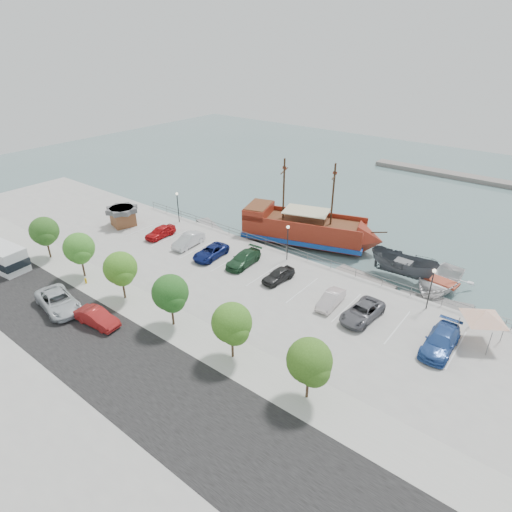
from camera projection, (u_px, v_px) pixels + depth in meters
The scene contains 34 objects.
ground at pixel (252, 291), 45.23m from camera, with size 160.00×160.00×0.00m, color slate.
land_slab at pixel (68, 410), 30.37m from camera, with size 100.00×58.00×1.20m, color #9A9894.
street at pixel (125, 365), 33.58m from camera, with size 100.00×8.00×0.04m, color black.
sidewalk at pixel (181, 329), 37.77m from camera, with size 100.00×4.00×0.05m, color #A9A89F.
seawall_railing at pixel (293, 252), 49.97m from camera, with size 50.00×0.06×1.00m.
far_shore at pixel (482, 180), 78.00m from camera, with size 40.00×3.00×0.80m, color gray.
pirate_ship at pixel (314, 231), 54.24m from camera, with size 18.24×9.86×11.30m.
patrol_boat at pixel (402, 267), 46.72m from camera, with size 2.83×7.52×2.91m, color #42464C.
speedboat at pixel (438, 282), 45.11m from camera, with size 5.72×8.01×1.66m, color white.
dock_west at pixel (211, 227), 59.57m from camera, with size 6.35×1.82×0.36m, color gray.
dock_mid at pixel (364, 279), 46.94m from camera, with size 6.99×2.00×0.40m, color gray.
dock_east at pixel (435, 303), 42.74m from camera, with size 7.01×2.00×0.40m, color slate.
shed at pixel (123, 216), 57.55m from camera, with size 3.87×3.87×2.55m.
canopy_tent at pixel (486, 310), 34.93m from camera, with size 5.09×5.09×3.57m.
street_van at pixel (58, 301), 40.12m from camera, with size 2.78×6.02×1.67m, color silver.
street_sedan at pixel (97, 318), 38.00m from camera, with size 1.56×4.48×1.48m, color #A41D1C.
fire_hydrant at pixel (86, 281), 44.42m from camera, with size 0.23×0.23×0.67m.
lamp_post_left at pixel (178, 202), 57.77m from camera, with size 0.36×0.36×4.28m.
lamp_post_mid at pixel (288, 237), 47.94m from camera, with size 0.36×0.36×4.28m.
lamp_post_right at pixel (432, 282), 39.21m from camera, with size 0.36×0.36×4.28m.
tree_a at pixel (44, 232), 48.13m from camera, with size 3.30×3.20×5.00m.
tree_b at pixel (79, 249), 44.31m from camera, with size 3.30×3.20×5.00m.
tree_c at pixel (121, 270), 40.49m from camera, with size 3.30×3.20×5.00m.
tree_d at pixel (171, 294), 36.67m from camera, with size 3.30×3.20×5.00m.
tree_e at pixel (233, 325), 32.85m from camera, with size 3.30×3.20×5.00m.
tree_f at pixel (311, 363), 29.02m from camera, with size 3.30×3.20×5.00m.
parked_car_a at pixel (160, 232), 54.46m from camera, with size 1.72×4.27×1.46m, color #B60F12.
parked_car_b at pixel (188, 240), 52.12m from camera, with size 1.61×4.62×1.52m, color silver.
parked_car_c at pixel (211, 252), 49.52m from camera, with size 2.23×4.84×1.35m, color navy.
parked_car_d at pixel (243, 259), 47.91m from camera, with size 2.05×5.04×1.46m, color #204629.
parked_car_e at pixel (278, 275), 44.80m from camera, with size 1.61×4.00×1.36m, color #242424.
parked_car_f at pixel (331, 299), 40.73m from camera, with size 1.41×4.03×1.33m, color silver.
parked_car_g at pixel (362, 312), 38.80m from camera, with size 2.38×5.16×1.43m, color #5B5A60.
parked_car_h at pixel (441, 341), 34.99m from camera, with size 2.24×5.51×1.60m, color #2B509A.
Camera 1 is at (23.99, -29.98, 23.18)m, focal length 30.00 mm.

